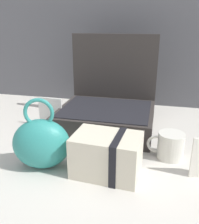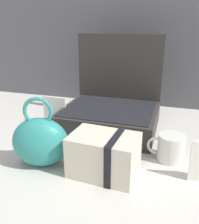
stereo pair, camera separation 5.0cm
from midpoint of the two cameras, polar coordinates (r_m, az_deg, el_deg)
ground_plane at (r=0.89m, az=3.23°, el=-8.74°), size 6.00×6.00×0.00m
open_suitcase at (r=1.06m, az=4.12°, el=0.78°), size 0.38×0.34×0.38m
teal_pouch_handbag at (r=0.78m, az=-11.60°, el=-6.63°), size 0.19×0.15×0.22m
cream_toiletry_bag at (r=0.74m, az=3.25°, el=-9.87°), size 0.20×0.14×0.13m
coffee_mug at (r=0.85m, az=17.59°, el=-7.80°), size 0.12×0.09×0.09m
info_card_left at (r=1.07m, az=-8.93°, el=0.06°), size 0.11×0.01×0.13m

